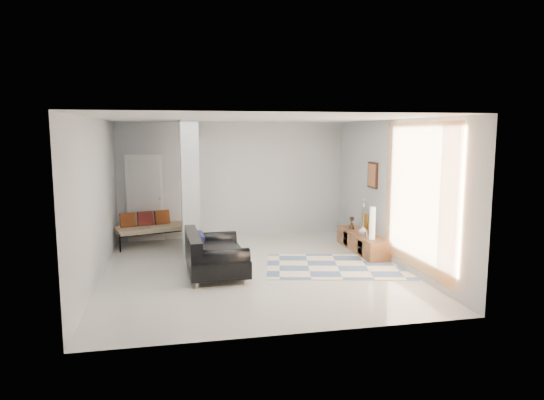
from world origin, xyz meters
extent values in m
plane|color=beige|center=(0.00, 0.00, 0.00)|extent=(6.00, 6.00, 0.00)
plane|color=white|center=(0.00, 0.00, 2.80)|extent=(6.00, 6.00, 0.00)
plane|color=#B2B5B6|center=(0.00, 3.00, 1.40)|extent=(6.00, 0.00, 6.00)
plane|color=#B2B5B6|center=(0.00, -3.00, 1.40)|extent=(6.00, 0.00, 6.00)
plane|color=#B2B5B6|center=(-2.75, 0.00, 1.40)|extent=(0.00, 6.00, 6.00)
plane|color=#B2B5B6|center=(2.75, 0.00, 1.40)|extent=(0.00, 6.00, 6.00)
cube|color=silver|center=(-1.10, 1.60, 1.40)|extent=(0.35, 1.20, 2.80)
cube|color=white|center=(-2.10, 2.96, 1.02)|extent=(0.85, 0.06, 2.04)
plane|color=#EE973E|center=(2.67, -1.15, 1.45)|extent=(0.00, 2.55, 2.55)
cube|color=black|center=(2.72, 0.90, 1.65)|extent=(0.04, 0.45, 0.55)
cube|color=brown|center=(2.52, 0.90, 0.20)|extent=(0.45, 1.95, 0.40)
cube|color=black|center=(2.30, 0.47, 0.20)|extent=(0.02, 0.26, 0.28)
cube|color=black|center=(2.30, 1.33, 0.20)|extent=(0.02, 0.26, 0.28)
cube|color=gold|center=(2.70, 1.17, 0.60)|extent=(0.09, 0.32, 0.40)
cube|color=silver|center=(2.42, 0.47, 0.46)|extent=(0.04, 0.10, 0.12)
cylinder|color=silver|center=(-1.10, -0.84, 0.05)|extent=(0.05, 0.05, 0.10)
cylinder|color=silver|center=(-1.14, 0.61, 0.05)|extent=(0.05, 0.05, 0.10)
cylinder|color=silver|center=(-0.29, -0.81, 0.05)|extent=(0.05, 0.05, 0.10)
cylinder|color=silver|center=(-0.33, 0.63, 0.05)|extent=(0.05, 0.05, 0.10)
cube|color=black|center=(-0.72, -0.10, 0.25)|extent=(1.06, 1.72, 0.30)
cube|color=black|center=(-1.12, -0.11, 0.58)|extent=(0.25, 1.69, 0.36)
cylinder|color=black|center=(-0.70, -0.82, 0.48)|extent=(0.97, 0.31, 0.28)
cylinder|color=black|center=(-0.74, 0.62, 0.48)|extent=(0.97, 0.31, 0.28)
cube|color=black|center=(-1.00, -0.11, 0.60)|extent=(0.16, 0.62, 0.31)
cylinder|color=black|center=(-2.59, 1.87, 0.20)|extent=(0.04, 0.04, 0.40)
cylinder|color=black|center=(-1.00, 2.37, 0.20)|extent=(0.04, 0.04, 0.40)
cylinder|color=black|center=(-2.80, 2.53, 0.20)|extent=(0.04, 0.04, 0.40)
cylinder|color=black|center=(-1.21, 3.03, 0.20)|extent=(0.04, 0.04, 0.40)
cube|color=beige|center=(-1.90, 2.45, 0.38)|extent=(1.82, 1.18, 0.12)
cube|color=brown|center=(-2.46, 2.43, 0.60)|extent=(0.37, 0.26, 0.33)
cube|color=maroon|center=(-2.09, 2.55, 0.60)|extent=(0.37, 0.26, 0.33)
cube|color=brown|center=(-1.71, 2.67, 0.60)|extent=(0.37, 0.26, 0.33)
cube|color=beige|center=(1.60, -0.12, 0.01)|extent=(3.00, 2.32, 0.01)
cylinder|color=silver|center=(2.50, 0.34, 0.73)|extent=(0.12, 0.12, 0.66)
imported|color=silver|center=(2.47, 0.76, 0.50)|extent=(0.21, 0.21, 0.20)
camera|label=1|loc=(-1.46, -8.71, 2.56)|focal=32.00mm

